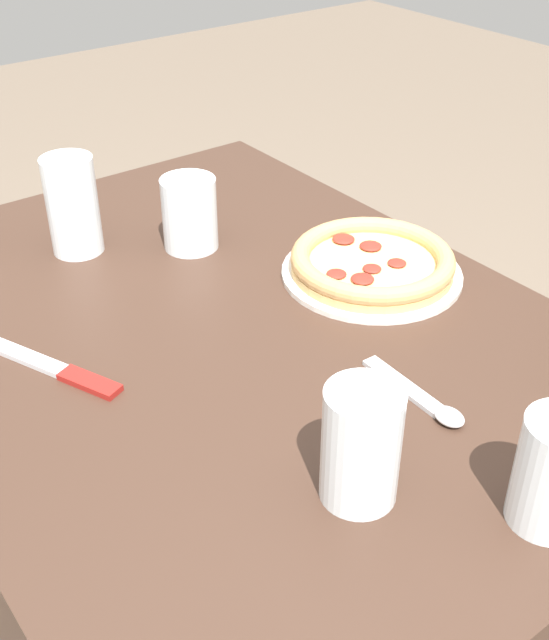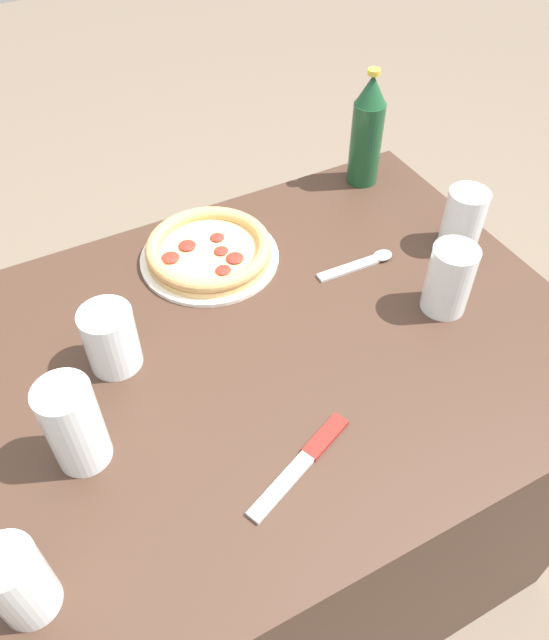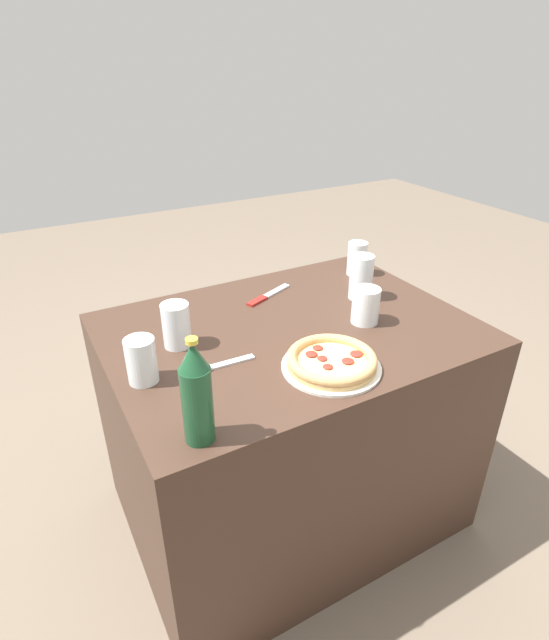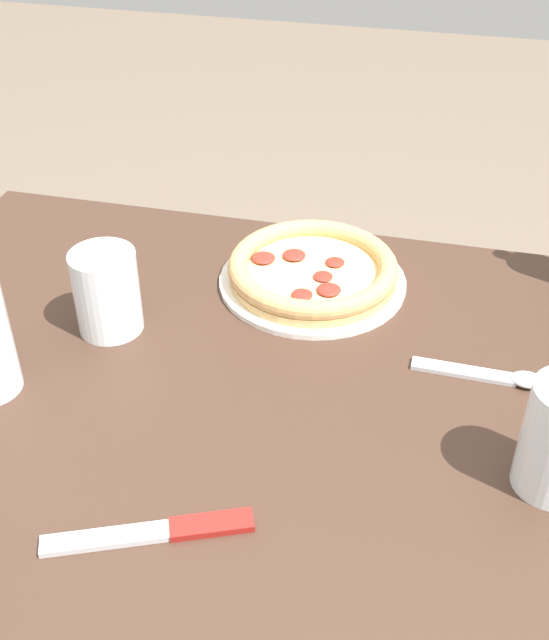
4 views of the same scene
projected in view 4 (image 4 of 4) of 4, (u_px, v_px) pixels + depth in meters
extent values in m
cube|color=#3D281E|center=(261.00, 587.00, 1.16)|extent=(1.07, 0.79, 0.75)
cylinder|color=silver|center=(312.00, 281.00, 1.12)|extent=(0.26, 0.26, 0.01)
cylinder|color=tan|center=(313.00, 275.00, 1.11)|extent=(0.23, 0.23, 0.01)
cylinder|color=#EACC7F|center=(313.00, 271.00, 1.11)|extent=(0.21, 0.21, 0.00)
torus|color=tan|center=(313.00, 267.00, 1.11)|extent=(0.24, 0.24, 0.03)
ellipsoid|color=maroon|center=(302.00, 295.00, 1.05)|extent=(0.03, 0.03, 0.01)
ellipsoid|color=maroon|center=(323.00, 276.00, 1.09)|extent=(0.03, 0.03, 0.01)
ellipsoid|color=maroon|center=(329.00, 290.00, 1.06)|extent=(0.03, 0.03, 0.01)
ellipsoid|color=maroon|center=(263.00, 258.00, 1.13)|extent=(0.03, 0.03, 0.01)
ellipsoid|color=maroon|center=(294.00, 255.00, 1.13)|extent=(0.03, 0.03, 0.01)
ellipsoid|color=maroon|center=(335.00, 262.00, 1.12)|extent=(0.03, 0.03, 0.01)
cylinder|color=white|center=(107.00, 292.00, 1.01)|extent=(0.08, 0.08, 0.11)
cylinder|color=maroon|center=(108.00, 301.00, 1.02)|extent=(0.07, 0.07, 0.08)
cube|color=maroon|center=(212.00, 525.00, 0.78)|extent=(0.09, 0.05, 0.01)
cube|color=silver|center=(105.00, 539.00, 0.76)|extent=(0.12, 0.07, 0.01)
cube|color=silver|center=(463.00, 371.00, 0.96)|extent=(0.12, 0.02, 0.01)
ellipsoid|color=silver|center=(527.00, 380.00, 0.95)|extent=(0.04, 0.03, 0.01)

